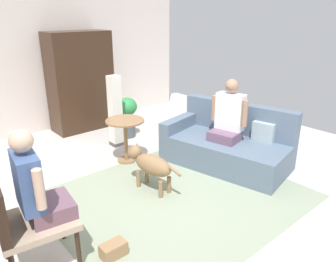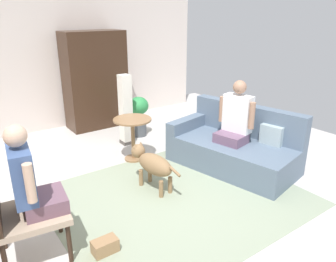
# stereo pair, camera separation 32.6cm
# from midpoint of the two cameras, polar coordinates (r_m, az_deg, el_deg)

# --- Properties ---
(ground_plane) EXTENTS (7.95, 7.95, 0.00)m
(ground_plane) POSITION_cam_midpoint_polar(r_m,az_deg,el_deg) (4.26, 0.21, -11.15)
(ground_plane) COLOR beige
(back_wall) EXTENTS (6.25, 0.12, 2.57)m
(back_wall) POSITION_cam_midpoint_polar(r_m,az_deg,el_deg) (6.74, -17.19, 11.34)
(back_wall) COLOR silver
(back_wall) RESTS_ON ground
(area_rug) EXTENTS (2.95, 2.53, 0.01)m
(area_rug) POSITION_cam_midpoint_polar(r_m,az_deg,el_deg) (4.24, 3.80, -11.36)
(area_rug) COLOR gray
(area_rug) RESTS_ON ground
(couch) EXTENTS (1.30, 1.98, 0.89)m
(couch) POSITION_cam_midpoint_polar(r_m,az_deg,el_deg) (5.05, 13.13, -2.69)
(couch) COLOR slate
(couch) RESTS_ON ground
(armchair) EXTENTS (0.71, 0.68, 0.94)m
(armchair) POSITION_cam_midpoint_polar(r_m,az_deg,el_deg) (3.24, -22.44, -12.40)
(armchair) COLOR black
(armchair) RESTS_ON ground
(person_on_couch) EXTENTS (0.48, 0.56, 0.89)m
(person_on_couch) POSITION_cam_midpoint_polar(r_m,az_deg,el_deg) (4.85, 13.57, 2.24)
(person_on_couch) COLOR #6B4F67
(person_on_armchair) EXTENTS (0.48, 0.56, 0.85)m
(person_on_armchair) POSITION_cam_midpoint_polar(r_m,az_deg,el_deg) (3.13, -20.20, -7.89)
(person_on_armchair) COLOR #6E4D5B
(round_end_table) EXTENTS (0.58, 0.58, 0.67)m
(round_end_table) POSITION_cam_midpoint_polar(r_m,az_deg,el_deg) (5.05, -4.28, 0.03)
(round_end_table) COLOR olive
(round_end_table) RESTS_ON ground
(dog) EXTENTS (0.33, 0.90, 0.56)m
(dog) POSITION_cam_midpoint_polar(r_m,az_deg,el_deg) (4.27, -0.51, -5.67)
(dog) COLOR olive
(dog) RESTS_ON ground
(potted_plant) EXTENTS (0.37, 0.37, 0.74)m
(potted_plant) POSITION_cam_midpoint_polar(r_m,az_deg,el_deg) (6.07, -3.56, 3.20)
(potted_plant) COLOR #4C5156
(potted_plant) RESTS_ON ground
(column_lamp) EXTENTS (0.20, 0.20, 1.22)m
(column_lamp) POSITION_cam_midpoint_polar(r_m,az_deg,el_deg) (5.66, -5.70, 3.51)
(column_lamp) COLOR #4C4742
(column_lamp) RESTS_ON ground
(armoire_cabinet) EXTENTS (1.16, 0.56, 1.86)m
(armoire_cabinet) POSITION_cam_midpoint_polar(r_m,az_deg,el_deg) (6.62, -11.07, 8.61)
(armoire_cabinet) COLOR #382316
(armoire_cabinet) RESTS_ON ground
(handbag) EXTENTS (0.25, 0.15, 0.14)m
(handbag) POSITION_cam_midpoint_polar(r_m,az_deg,el_deg) (3.40, -8.00, -19.21)
(handbag) COLOR #99724C
(handbag) RESTS_ON ground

